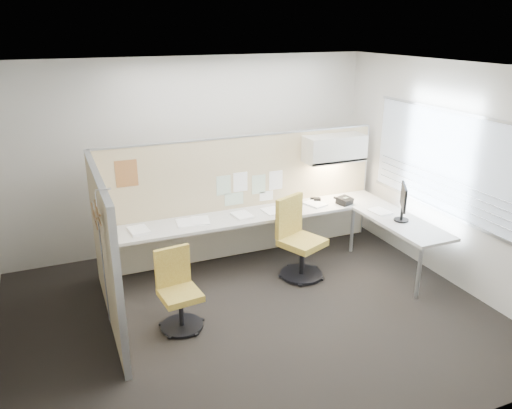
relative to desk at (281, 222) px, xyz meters
name	(u,v)px	position (x,y,z in m)	size (l,w,h in m)	color
floor	(250,315)	(-0.93, -1.13, -0.61)	(5.50, 4.50, 0.01)	black
ceiling	(249,68)	(-0.93, -1.13, 2.20)	(5.50, 4.50, 0.01)	white
wall_back	(192,155)	(-0.93, 1.12, 0.80)	(5.50, 0.02, 2.80)	beige
wall_front	(373,305)	(-0.93, -3.38, 0.80)	(5.50, 0.02, 2.80)	beige
wall_right	(448,174)	(1.82, -1.13, 0.80)	(0.02, 4.50, 2.80)	beige
window_pane	(448,163)	(1.79, -1.13, 0.95)	(0.01, 2.80, 1.30)	#919AA8
partition_back	(243,197)	(-0.38, 0.47, 0.27)	(4.10, 0.06, 1.75)	tan
partition_left	(105,252)	(-2.43, -0.63, 0.27)	(0.06, 2.20, 1.75)	tan
desk	(281,222)	(0.00, 0.00, 0.00)	(4.00, 2.07, 0.73)	beige
overhead_bin	(334,148)	(0.97, 0.26, 0.91)	(0.90, 0.36, 0.38)	beige
task_light_strip	(334,162)	(0.97, 0.26, 0.70)	(0.60, 0.06, 0.02)	#FFEABF
pinned_papers	(249,187)	(-0.30, 0.44, 0.43)	(1.01, 0.00, 0.47)	#8CBF8C
poster	(127,174)	(-1.98, 0.44, 0.82)	(0.28, 0.00, 0.35)	orange
chair_left	(178,292)	(-1.74, -1.01, -0.18)	(0.47, 0.48, 0.90)	black
chair_right	(298,241)	(0.03, -0.45, -0.10)	(0.66, 0.67, 1.07)	black
monitor	(403,201)	(1.37, -0.86, 0.41)	(0.28, 0.41, 0.49)	black
phone	(344,201)	(1.02, 0.00, 0.18)	(0.26, 0.25, 0.12)	black
stapler	(315,199)	(0.70, 0.30, 0.15)	(0.14, 0.04, 0.05)	black
tape_dispenser	(317,200)	(0.70, 0.23, 0.16)	(0.10, 0.06, 0.06)	black
coat_hook	(98,227)	(-2.51, -1.24, 0.81)	(0.18, 0.46, 1.37)	silver
paper_stack_0	(139,230)	(-1.94, 0.14, 0.14)	(0.23, 0.30, 0.03)	white
paper_stack_1	(200,221)	(-1.12, 0.16, 0.14)	(0.23, 0.30, 0.02)	white
paper_stack_2	(242,215)	(-0.53, 0.12, 0.14)	(0.23, 0.30, 0.03)	white
paper_stack_3	(272,211)	(-0.08, 0.12, 0.14)	(0.23, 0.30, 0.02)	white
paper_stack_4	(315,204)	(0.62, 0.14, 0.14)	(0.23, 0.30, 0.02)	white
paper_stack_5	(380,211)	(1.30, -0.47, 0.14)	(0.23, 0.30, 0.02)	white
paper_stack_6	(186,223)	(-1.31, 0.18, 0.14)	(0.23, 0.30, 0.02)	white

